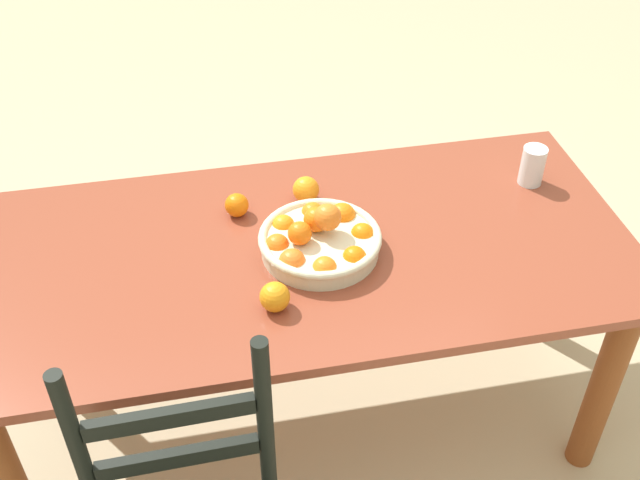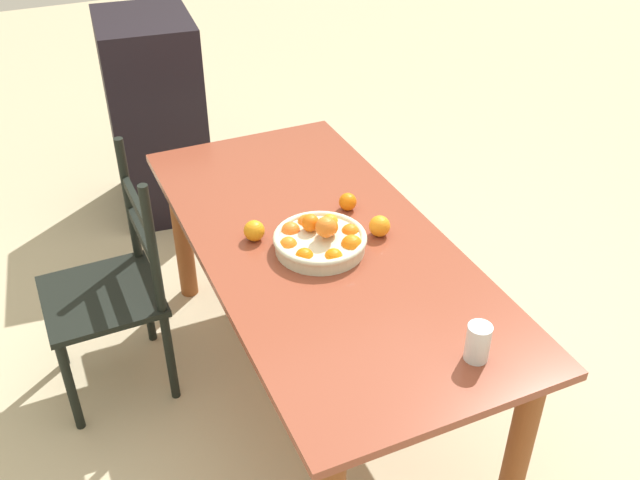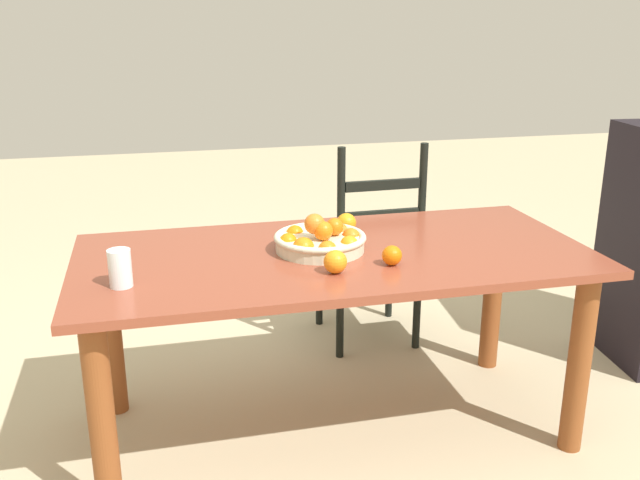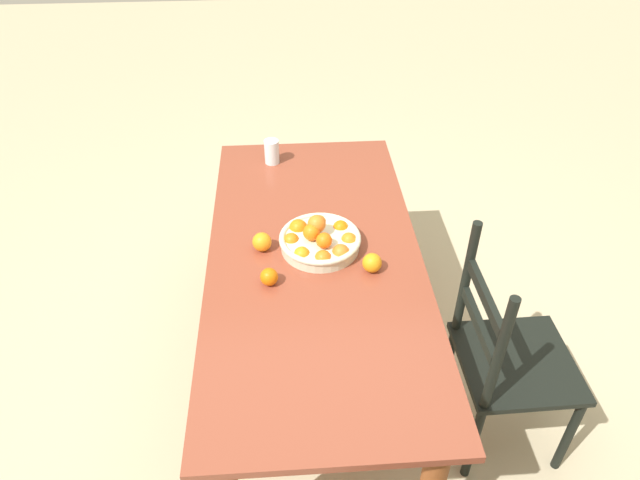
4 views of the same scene
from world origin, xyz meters
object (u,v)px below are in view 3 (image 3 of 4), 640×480
dining_table (334,282)px  fruit_bowl (320,240)px  chair_near_window (370,251)px  orange_loose_1 (346,223)px  orange_loose_0 (335,262)px  orange_loose_2 (392,255)px  drinking_glass (120,268)px

dining_table → fruit_bowl: (-0.05, 0.02, 0.16)m
chair_near_window → fruit_bowl: size_ratio=2.99×
dining_table → orange_loose_1: (0.10, 0.22, 0.16)m
fruit_bowl → orange_loose_0: size_ratio=4.26×
fruit_bowl → orange_loose_2: 0.29m
chair_near_window → orange_loose_2: (-0.22, -0.90, 0.30)m
fruit_bowl → drinking_glass: fruit_bowl is taller
dining_table → chair_near_window: (0.37, 0.72, -0.15)m
orange_loose_0 → drinking_glass: drinking_glass is taller
chair_near_window → drinking_glass: chair_near_window is taller
dining_table → orange_loose_2: (0.15, -0.18, 0.15)m
dining_table → orange_loose_1: orange_loose_1 is taller
dining_table → orange_loose_2: 0.28m
dining_table → drinking_glass: bearing=-167.1°
chair_near_window → orange_loose_1: 0.65m
orange_loose_0 → drinking_glass: bearing=176.4°
orange_loose_2 → drinking_glass: size_ratio=0.57×
dining_table → fruit_bowl: fruit_bowl is taller
chair_near_window → fruit_bowl: 0.87m
orange_loose_1 → orange_loose_2: (0.05, -0.40, -0.00)m
fruit_bowl → orange_loose_0: 0.23m
dining_table → orange_loose_1: 0.29m
orange_loose_1 → drinking_glass: 0.92m
chair_near_window → orange_loose_2: chair_near_window is taller
orange_loose_1 → dining_table: bearing=-115.8°
orange_loose_2 → chair_near_window: bearing=76.5°
orange_loose_0 → drinking_glass: (-0.68, 0.04, 0.02)m
dining_table → drinking_glass: drinking_glass is taller
chair_near_window → fruit_bowl: chair_near_window is taller
dining_table → orange_loose_0: orange_loose_0 is taller
orange_loose_0 → orange_loose_1: (0.16, 0.43, -0.00)m
orange_loose_2 → drinking_glass: 0.89m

